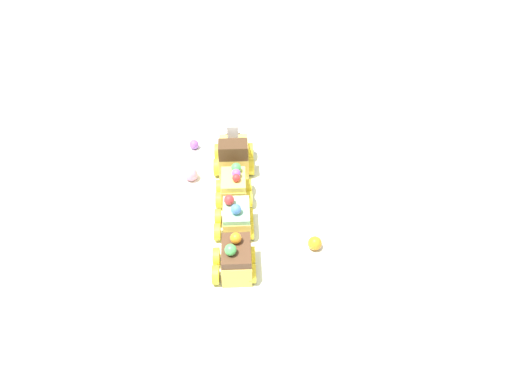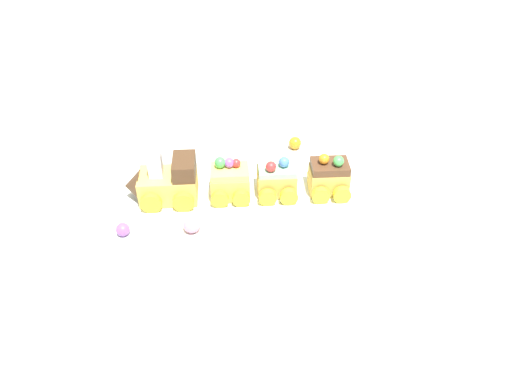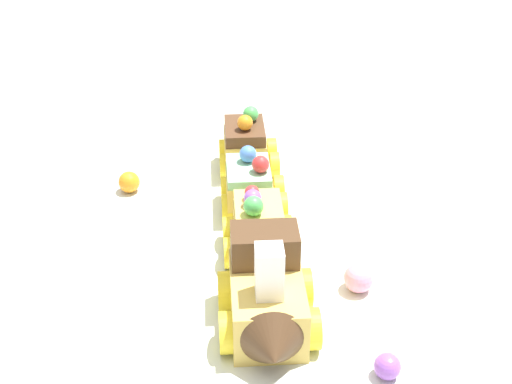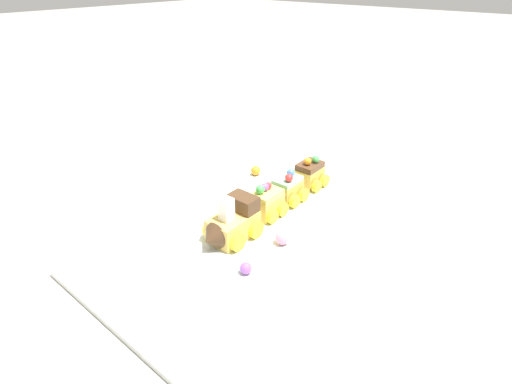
{
  "view_description": "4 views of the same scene",
  "coord_description": "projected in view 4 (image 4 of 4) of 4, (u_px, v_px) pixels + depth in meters",
  "views": [
    {
      "loc": [
        -0.53,
        -0.02,
        0.53
      ],
      "look_at": [
        -0.01,
        -0.03,
        0.05
      ],
      "focal_mm": 28.0,
      "sensor_mm": 36.0,
      "label": 1
    },
    {
      "loc": [
        -0.0,
        0.65,
        0.54
      ],
      "look_at": [
        -0.04,
        0.03,
        0.04
      ],
      "focal_mm": 35.0,
      "sensor_mm": 36.0,
      "label": 2
    },
    {
      "loc": [
        0.56,
        -0.03,
        0.41
      ],
      "look_at": [
        0.01,
        0.0,
        0.08
      ],
      "focal_mm": 50.0,
      "sensor_mm": 36.0,
      "label": 3
    },
    {
      "loc": [
        0.56,
        0.44,
        0.46
      ],
      "look_at": [
        0.03,
        -0.01,
        0.07
      ],
      "focal_mm": 28.0,
      "sensor_mm": 36.0,
      "label": 4
    }
  ],
  "objects": [
    {
      "name": "ground_plane",
      "position": [
        268.0,
        216.0,
        0.84
      ],
      "size": [
        10.0,
        10.0,
        0.0
      ],
      "primitive_type": "plane",
      "color": "gray"
    },
    {
      "name": "gumball_pink",
      "position": [
        282.0,
        238.0,
        0.73
      ],
      "size": [
        0.03,
        0.03,
        0.03
      ],
      "primitive_type": "sphere",
      "color": "pink",
      "rests_on": "display_board"
    },
    {
      "name": "cake_car_chocolate",
      "position": [
        311.0,
        175.0,
        0.92
      ],
      "size": [
        0.06,
        0.07,
        0.07
      ],
      "rotation": [
        0.0,
        0.0,
        0.01
      ],
      "color": "#E0BC56",
      "rests_on": "display_board"
    },
    {
      "name": "gumball_orange",
      "position": [
        256.0,
        171.0,
        0.98
      ],
      "size": [
        0.02,
        0.02,
        0.02
      ],
      "primitive_type": "sphere",
      "color": "orange",
      "rests_on": "display_board"
    },
    {
      "name": "cake_car_lemon",
      "position": [
        267.0,
        203.0,
        0.81
      ],
      "size": [
        0.06,
        0.07,
        0.07
      ],
      "rotation": [
        0.0,
        0.0,
        0.01
      ],
      "color": "#E0BC56",
      "rests_on": "display_board"
    },
    {
      "name": "cake_train_locomotive",
      "position": [
        231.0,
        225.0,
        0.74
      ],
      "size": [
        0.12,
        0.08,
        0.09
      ],
      "rotation": [
        0.0,
        0.0,
        0.01
      ],
      "color": "#E0BC56",
      "rests_on": "display_board"
    },
    {
      "name": "gumball_purple",
      "position": [
        246.0,
        268.0,
        0.66
      ],
      "size": [
        0.02,
        0.02,
        0.02
      ],
      "primitive_type": "sphere",
      "color": "#9956C6",
      "rests_on": "display_board"
    },
    {
      "name": "cake_car_mint",
      "position": [
        289.0,
        190.0,
        0.86
      ],
      "size": [
        0.06,
        0.07,
        0.07
      ],
      "rotation": [
        0.0,
        0.0,
        0.01
      ],
      "color": "#E0BC56",
      "rests_on": "display_board"
    },
    {
      "name": "display_board",
      "position": [
        268.0,
        214.0,
        0.84
      ],
      "size": [
        0.77,
        0.33,
        0.01
      ],
      "primitive_type": "cube",
      "color": "silver",
      "rests_on": "ground_plane"
    }
  ]
}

